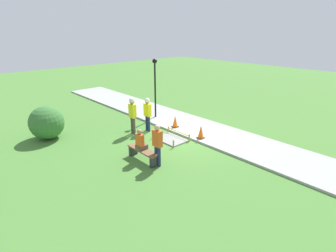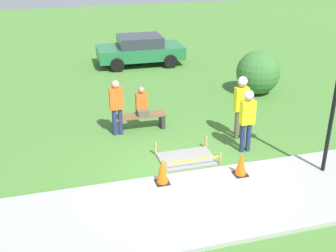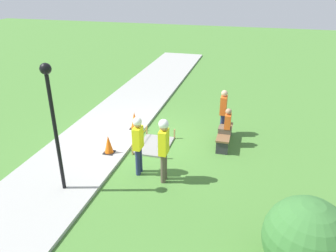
{
  "view_description": "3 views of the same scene",
  "coord_description": "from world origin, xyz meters",
  "px_view_note": "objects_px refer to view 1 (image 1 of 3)",
  "views": [
    {
      "loc": [
        -8.4,
        8.98,
        5.21
      ],
      "look_at": [
        -0.12,
        1.4,
        1.05
      ],
      "focal_mm": 28.0,
      "sensor_mm": 36.0,
      "label": 1
    },
    {
      "loc": [
        -2.9,
        -8.9,
        5.59
      ],
      "look_at": [
        -0.03,
        1.17,
        0.89
      ],
      "focal_mm": 45.0,
      "sensor_mm": 36.0,
      "label": 2
    },
    {
      "loc": [
        10.06,
        3.83,
        5.48
      ],
      "look_at": [
        0.16,
        1.17,
        0.73
      ],
      "focal_mm": 35.0,
      "sensor_mm": 36.0,
      "label": 3
    }
  ],
  "objects_px": {
    "worker_supervisor": "(147,111)",
    "bystander_in_orange_shirt": "(157,143)",
    "worker_assistant": "(132,112)",
    "lamppost_near": "(155,79)",
    "person_seated_on_bench": "(140,141)",
    "traffic_cone_far_patch": "(175,122)",
    "traffic_cone_near_patch": "(201,132)",
    "park_bench": "(143,153)"
  },
  "relations": [
    {
      "from": "worker_supervisor",
      "to": "bystander_in_orange_shirt",
      "type": "relative_size",
      "value": 1.05
    },
    {
      "from": "worker_assistant",
      "to": "bystander_in_orange_shirt",
      "type": "distance_m",
      "value": 3.72
    },
    {
      "from": "bystander_in_orange_shirt",
      "to": "lamppost_near",
      "type": "height_order",
      "value": "lamppost_near"
    },
    {
      "from": "person_seated_on_bench",
      "to": "bystander_in_orange_shirt",
      "type": "bearing_deg",
      "value": -164.97
    },
    {
      "from": "lamppost_near",
      "to": "traffic_cone_far_patch",
      "type": "bearing_deg",
      "value": 169.95
    },
    {
      "from": "person_seated_on_bench",
      "to": "worker_assistant",
      "type": "xyz_separation_m",
      "value": [
        2.66,
        -1.5,
        0.34
      ]
    },
    {
      "from": "worker_supervisor",
      "to": "bystander_in_orange_shirt",
      "type": "distance_m",
      "value": 3.91
    },
    {
      "from": "traffic_cone_near_patch",
      "to": "lamppost_near",
      "type": "bearing_deg",
      "value": -7.46
    },
    {
      "from": "traffic_cone_far_patch",
      "to": "bystander_in_orange_shirt",
      "type": "xyz_separation_m",
      "value": [
        -2.54,
        3.43,
        0.58
      ]
    },
    {
      "from": "traffic_cone_far_patch",
      "to": "park_bench",
      "type": "distance_m",
      "value": 4.03
    },
    {
      "from": "traffic_cone_far_patch",
      "to": "worker_assistant",
      "type": "bearing_deg",
      "value": 66.33
    },
    {
      "from": "traffic_cone_near_patch",
      "to": "lamppost_near",
      "type": "height_order",
      "value": "lamppost_near"
    },
    {
      "from": "park_bench",
      "to": "worker_supervisor",
      "type": "bearing_deg",
      "value": -41.64
    },
    {
      "from": "lamppost_near",
      "to": "bystander_in_orange_shirt",
      "type": "bearing_deg",
      "value": 140.9
    },
    {
      "from": "traffic_cone_near_patch",
      "to": "traffic_cone_far_patch",
      "type": "relative_size",
      "value": 1.07
    },
    {
      "from": "person_seated_on_bench",
      "to": "bystander_in_orange_shirt",
      "type": "relative_size",
      "value": 0.51
    },
    {
      "from": "bystander_in_orange_shirt",
      "to": "park_bench",
      "type": "bearing_deg",
      "value": 13.17
    },
    {
      "from": "traffic_cone_near_patch",
      "to": "bystander_in_orange_shirt",
      "type": "distance_m",
      "value": 3.36
    },
    {
      "from": "park_bench",
      "to": "bystander_in_orange_shirt",
      "type": "height_order",
      "value": "bystander_in_orange_shirt"
    },
    {
      "from": "park_bench",
      "to": "person_seated_on_bench",
      "type": "bearing_deg",
      "value": 28.59
    },
    {
      "from": "traffic_cone_near_patch",
      "to": "person_seated_on_bench",
      "type": "relative_size",
      "value": 0.76
    },
    {
      "from": "traffic_cone_near_patch",
      "to": "park_bench",
      "type": "height_order",
      "value": "traffic_cone_near_patch"
    },
    {
      "from": "worker_assistant",
      "to": "bystander_in_orange_shirt",
      "type": "relative_size",
      "value": 1.12
    },
    {
      "from": "park_bench",
      "to": "person_seated_on_bench",
      "type": "distance_m",
      "value": 0.51
    },
    {
      "from": "traffic_cone_far_patch",
      "to": "lamppost_near",
      "type": "xyz_separation_m",
      "value": [
        2.14,
        -0.38,
        2.02
      ]
    },
    {
      "from": "park_bench",
      "to": "lamppost_near",
      "type": "distance_m",
      "value": 5.98
    },
    {
      "from": "park_bench",
      "to": "bystander_in_orange_shirt",
      "type": "bearing_deg",
      "value": -166.83
    },
    {
      "from": "park_bench",
      "to": "lamppost_near",
      "type": "height_order",
      "value": "lamppost_near"
    },
    {
      "from": "park_bench",
      "to": "worker_assistant",
      "type": "xyz_separation_m",
      "value": [
        2.75,
        -1.45,
        0.85
      ]
    },
    {
      "from": "person_seated_on_bench",
      "to": "bystander_in_orange_shirt",
      "type": "xyz_separation_m",
      "value": [
        -0.83,
        -0.22,
        0.14
      ]
    },
    {
      "from": "person_seated_on_bench",
      "to": "worker_assistant",
      "type": "height_order",
      "value": "worker_assistant"
    },
    {
      "from": "person_seated_on_bench",
      "to": "worker_supervisor",
      "type": "distance_m",
      "value": 3.4
    },
    {
      "from": "park_bench",
      "to": "lamppost_near",
      "type": "xyz_separation_m",
      "value": [
        3.95,
        -3.98,
        2.08
      ]
    },
    {
      "from": "worker_supervisor",
      "to": "worker_assistant",
      "type": "distance_m",
      "value": 0.86
    },
    {
      "from": "worker_assistant",
      "to": "worker_supervisor",
      "type": "bearing_deg",
      "value": -103.12
    },
    {
      "from": "park_bench",
      "to": "worker_assistant",
      "type": "height_order",
      "value": "worker_assistant"
    },
    {
      "from": "traffic_cone_near_patch",
      "to": "person_seated_on_bench",
      "type": "bearing_deg",
      "value": 85.27
    },
    {
      "from": "park_bench",
      "to": "traffic_cone_near_patch",
      "type": "bearing_deg",
      "value": -93.28
    },
    {
      "from": "traffic_cone_far_patch",
      "to": "person_seated_on_bench",
      "type": "relative_size",
      "value": 0.71
    },
    {
      "from": "person_seated_on_bench",
      "to": "worker_assistant",
      "type": "distance_m",
      "value": 3.07
    },
    {
      "from": "person_seated_on_bench",
      "to": "lamppost_near",
      "type": "xyz_separation_m",
      "value": [
        3.86,
        -4.03,
        1.58
      ]
    },
    {
      "from": "park_bench",
      "to": "worker_supervisor",
      "type": "xyz_separation_m",
      "value": [
        2.56,
        -2.28,
        0.76
      ]
    }
  ]
}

